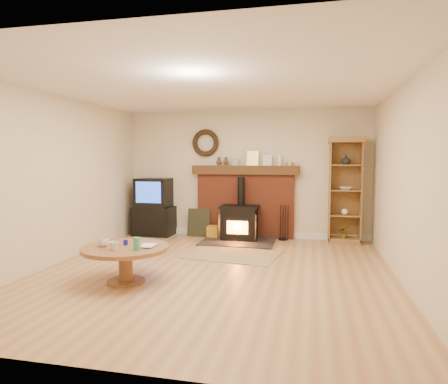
% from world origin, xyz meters
% --- Properties ---
extents(ground, '(5.50, 5.50, 0.00)m').
position_xyz_m(ground, '(0.00, 0.00, 0.00)').
color(ground, '#AE7748').
rests_on(ground, ground).
extents(room_shell, '(5.02, 5.52, 2.61)m').
position_xyz_m(room_shell, '(-0.02, 0.09, 1.72)').
color(room_shell, beige).
rests_on(room_shell, ground).
extents(chimney_breast, '(2.20, 0.22, 1.78)m').
position_xyz_m(chimney_breast, '(0.00, 2.67, 0.80)').
color(chimney_breast, brown).
rests_on(chimney_breast, ground).
extents(wood_stove, '(1.40, 1.00, 1.26)m').
position_xyz_m(wood_stove, '(-0.05, 2.27, 0.34)').
color(wood_stove, black).
rests_on(wood_stove, ground).
extents(area_rug, '(1.69, 1.28, 0.01)m').
position_xyz_m(area_rug, '(0.03, 1.09, 0.01)').
color(area_rug, brown).
rests_on(area_rug, ground).
extents(tv_unit, '(0.83, 0.60, 1.21)m').
position_xyz_m(tv_unit, '(-1.93, 2.47, 0.58)').
color(tv_unit, black).
rests_on(tv_unit, ground).
extents(curio_cabinet, '(0.65, 0.47, 2.03)m').
position_xyz_m(curio_cabinet, '(1.96, 2.56, 1.01)').
color(curio_cabinet, brown).
rests_on(curio_cabinet, ground).
extents(firelog_box, '(0.42, 0.28, 0.25)m').
position_xyz_m(firelog_box, '(-0.52, 2.40, 0.13)').
color(firelog_box, yellow).
rests_on(firelog_box, ground).
extents(leaning_painting, '(0.48, 0.13, 0.57)m').
position_xyz_m(leaning_painting, '(-0.96, 2.55, 0.29)').
color(leaning_painting, black).
rests_on(leaning_painting, ground).
extents(fire_tools, '(0.19, 0.16, 0.70)m').
position_xyz_m(fire_tools, '(0.80, 2.50, 0.16)').
color(fire_tools, black).
rests_on(fire_tools, ground).
extents(coffee_table, '(1.13, 1.13, 0.64)m').
position_xyz_m(coffee_table, '(-1.03, -0.69, 0.39)').
color(coffee_table, brown).
rests_on(coffee_table, ground).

